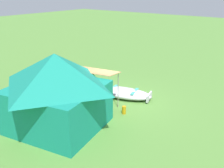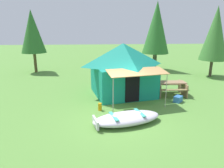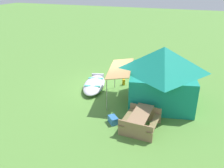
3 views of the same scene
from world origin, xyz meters
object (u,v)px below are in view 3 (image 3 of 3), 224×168
beached_rowboat (94,84)px  picnic_table (141,119)px  canvas_cabin_tent (162,74)px  cooler_box (113,120)px  fuel_can (124,82)px

beached_rowboat → picnic_table: 4.60m
canvas_cabin_tent → cooler_box: bearing=-30.6°
canvas_cabin_tent → cooler_box: canvas_cabin_tent is taller
picnic_table → cooler_box: (-0.01, -1.22, -0.31)m
beached_rowboat → cooler_box: size_ratio=6.12×
beached_rowboat → picnic_table: (3.04, 3.45, 0.24)m
picnic_table → fuel_can: size_ratio=5.06×
beached_rowboat → canvas_cabin_tent: 4.03m
beached_rowboat → fuel_can: bearing=125.0°
picnic_table → fuel_can: bearing=-153.8°
beached_rowboat → picnic_table: size_ratio=1.73×
canvas_cabin_tent → fuel_can: 3.03m
fuel_can → beached_rowboat: bearing=-55.0°
canvas_cabin_tent → picnic_table: bearing=-7.7°
cooler_box → canvas_cabin_tent: bearing=149.4°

